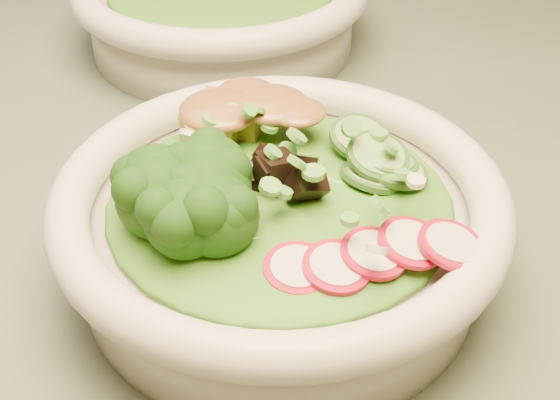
{
  "coord_description": "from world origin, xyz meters",
  "views": [
    {
      "loc": [
        -0.15,
        -0.48,
        1.11
      ],
      "look_at": [
        -0.14,
        -0.09,
        0.81
      ],
      "focal_mm": 50.0,
      "sensor_mm": 36.0,
      "label": 1
    }
  ],
  "objects": [
    {
      "name": "broccoli_florets",
      "position": [
        -0.2,
        -0.12,
        0.83
      ],
      "size": [
        0.1,
        0.09,
        0.05
      ],
      "primitive_type": null,
      "rotation": [
        0.0,
        0.0,
        0.12
      ],
      "color": "black",
      "rests_on": "salad_bowl"
    },
    {
      "name": "tofu_cubes",
      "position": [
        -0.16,
        -0.03,
        0.83
      ],
      "size": [
        0.11,
        0.08,
        0.04
      ],
      "primitive_type": null,
      "rotation": [
        0.0,
        0.0,
        0.12
      ],
      "color": "olive",
      "rests_on": "salad_bowl"
    },
    {
      "name": "lettuce_bed",
      "position": [
        -0.14,
        -0.09,
        0.81
      ],
      "size": [
        0.22,
        0.22,
        0.03
      ],
      "primitive_type": "ellipsoid",
      "color": "#246715",
      "rests_on": "salad_bowl"
    },
    {
      "name": "mushroom_heap",
      "position": [
        -0.14,
        -0.08,
        0.83
      ],
      "size": [
        0.08,
        0.08,
        0.04
      ],
      "primitive_type": null,
      "rotation": [
        0.0,
        0.0,
        0.12
      ],
      "color": "black",
      "rests_on": "salad_bowl"
    },
    {
      "name": "salad_bowl",
      "position": [
        -0.14,
        -0.09,
        0.79
      ],
      "size": [
        0.29,
        0.29,
        0.08
      ],
      "rotation": [
        0.0,
        0.0,
        0.12
      ],
      "color": "silver",
      "rests_on": "dining_table"
    },
    {
      "name": "scallion_garnish",
      "position": [
        -0.14,
        -0.09,
        0.84
      ],
      "size": [
        0.21,
        0.21,
        0.03
      ],
      "primitive_type": null,
      "color": "#55A63A",
      "rests_on": "salad_bowl"
    },
    {
      "name": "dining_table",
      "position": [
        0.0,
        0.0,
        0.64
      ],
      "size": [
        1.2,
        0.8,
        0.75
      ],
      "color": "black",
      "rests_on": "ground"
    },
    {
      "name": "peanut_sauce",
      "position": [
        -0.16,
        -0.03,
        0.84
      ],
      "size": [
        0.08,
        0.06,
        0.02
      ],
      "primitive_type": "ellipsoid",
      "color": "brown",
      "rests_on": "tofu_cubes"
    },
    {
      "name": "cucumber_slices",
      "position": [
        -0.07,
        -0.07,
        0.83
      ],
      "size": [
        0.08,
        0.08,
        0.04
      ],
      "primitive_type": null,
      "rotation": [
        0.0,
        0.0,
        0.12
      ],
      "color": "#7BA45B",
      "rests_on": "salad_bowl"
    },
    {
      "name": "side_bowl",
      "position": [
        -0.19,
        0.26,
        0.79
      ],
      "size": [
        0.3,
        0.3,
        0.08
      ],
      "rotation": [
        0.0,
        0.0,
        -0.37
      ],
      "color": "silver",
      "rests_on": "dining_table"
    },
    {
      "name": "radish_slices",
      "position": [
        -0.11,
        -0.16,
        0.82
      ],
      "size": [
        0.12,
        0.06,
        0.02
      ],
      "primitive_type": null,
      "rotation": [
        0.0,
        0.0,
        0.12
      ],
      "color": "#A70C28",
      "rests_on": "salad_bowl"
    }
  ]
}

